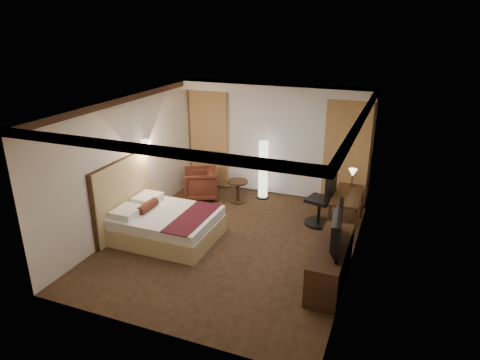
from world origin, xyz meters
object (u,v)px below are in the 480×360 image
at_px(armchair, 200,182).
at_px(desk, 346,211).
at_px(side_table, 238,191).
at_px(floor_lamp, 263,170).
at_px(dresser, 330,263).
at_px(television, 332,226).
at_px(bed, 168,226).
at_px(office_chair, 320,198).

xyz_separation_m(armchair, desk, (3.51, -0.32, -0.02)).
relative_size(side_table, floor_lamp, 0.38).
bearing_deg(side_table, dresser, -43.24).
relative_size(desk, television, 1.10).
bearing_deg(bed, dresser, -5.25).
bearing_deg(desk, office_chair, -174.84).
distance_m(bed, television, 3.31).
bearing_deg(television, dresser, -97.03).
relative_size(bed, desk, 1.47).
bearing_deg(armchair, dresser, 29.63).
distance_m(office_chair, dresser, 2.11).
xyz_separation_m(side_table, office_chair, (2.02, -0.46, 0.34)).
bearing_deg(armchair, bed, -18.01).
bearing_deg(desk, bed, -151.19).
bearing_deg(bed, side_table, 74.06).
relative_size(bed, floor_lamp, 1.33).
distance_m(floor_lamp, office_chair, 1.81).
relative_size(floor_lamp, desk, 1.10).
bearing_deg(office_chair, side_table, -178.55).
bearing_deg(television, bed, 77.67).
bearing_deg(armchair, television, 29.41).
distance_m(bed, armchair, 2.10).
xyz_separation_m(office_chair, television, (0.57, -2.00, 0.40)).
bearing_deg(bed, desk, 28.81).
bearing_deg(dresser, side_table, 136.76).
relative_size(bed, dresser, 1.10).
relative_size(bed, television, 1.62).
distance_m(side_table, dresser, 3.60).
distance_m(desk, office_chair, 0.60).
distance_m(office_chair, television, 2.12).
bearing_deg(armchair, desk, 58.12).
relative_size(armchair, office_chair, 0.66).
bearing_deg(side_table, television, -43.57).
relative_size(office_chair, television, 1.03).
height_order(floor_lamp, desk, floor_lamp).
bearing_deg(side_table, desk, -9.12).
bearing_deg(floor_lamp, side_table, -135.71).
height_order(floor_lamp, television, floor_lamp).
distance_m(bed, office_chair, 3.16).
bearing_deg(television, office_chair, 8.96).
xyz_separation_m(office_chair, dresser, (0.60, -2.00, -0.27)).
bearing_deg(office_chair, bed, -132.74).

